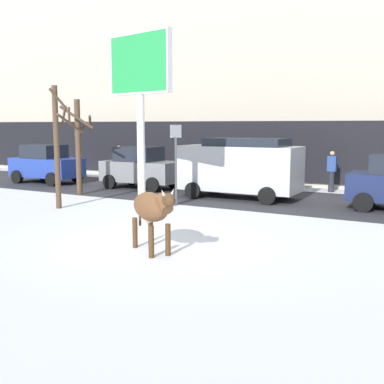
# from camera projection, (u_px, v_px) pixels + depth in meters

# --- Properties ---
(ground_plane) EXTENTS (120.00, 120.00, 0.00)m
(ground_plane) POSITION_uv_depth(u_px,v_px,m) (151.00, 248.00, 11.06)
(ground_plane) COLOR white
(road_strip) EXTENTS (60.00, 5.60, 0.01)m
(road_strip) POSITION_uv_depth(u_px,v_px,m) (275.00, 200.00, 18.27)
(road_strip) COLOR #333338
(road_strip) RESTS_ON ground
(building_facade) EXTENTS (44.00, 6.10, 13.00)m
(building_facade) POSITION_uv_depth(u_px,v_px,m) (329.00, 50.00, 23.73)
(building_facade) COLOR #BCB29E
(building_facade) RESTS_ON ground
(cow_brown) EXTENTS (1.81, 1.39, 1.54)m
(cow_brown) POSITION_uv_depth(u_px,v_px,m) (152.00, 208.00, 10.61)
(cow_brown) COLOR brown
(cow_brown) RESTS_ON ground
(billboard) EXTENTS (2.51, 0.72, 5.56)m
(billboard) POSITION_uv_depth(u_px,v_px,m) (140.00, 75.00, 14.49)
(billboard) COLOR silver
(billboard) RESTS_ON ground
(car_blue_hatchback) EXTENTS (3.52, 1.96, 1.86)m
(car_blue_hatchback) POSITION_uv_depth(u_px,v_px,m) (46.00, 164.00, 23.47)
(car_blue_hatchback) COLOR #233D9E
(car_blue_hatchback) RESTS_ON ground
(car_grey_hatchback) EXTENTS (3.52, 1.96, 1.86)m
(car_grey_hatchback) POSITION_uv_depth(u_px,v_px,m) (141.00, 168.00, 21.44)
(car_grey_hatchback) COLOR slate
(car_grey_hatchback) RESTS_ON ground
(car_silver_van) EXTENTS (4.63, 2.17, 2.32)m
(car_silver_van) POSITION_uv_depth(u_px,v_px,m) (240.00, 166.00, 18.47)
(car_silver_van) COLOR #B7BABF
(car_silver_van) RESTS_ON ground
(pedestrian_near_billboard) EXTENTS (0.36, 0.24, 1.73)m
(pedestrian_near_billboard) POSITION_uv_depth(u_px,v_px,m) (332.00, 171.00, 20.25)
(pedestrian_near_billboard) COLOR #282833
(pedestrian_near_billboard) RESTS_ON ground
(pedestrian_by_cars) EXTENTS (0.36, 0.24, 1.73)m
(pedestrian_by_cars) POSITION_uv_depth(u_px,v_px,m) (119.00, 161.00, 25.71)
(pedestrian_by_cars) COLOR #282833
(pedestrian_by_cars) RESTS_ON ground
(bare_tree_left_lot) EXTENTS (1.42, 1.66, 3.83)m
(bare_tree_left_lot) POSITION_uv_depth(u_px,v_px,m) (79.00, 143.00, 19.34)
(bare_tree_left_lot) COLOR #4C3828
(bare_tree_left_lot) RESTS_ON ground
(bare_tree_right_lot) EXTENTS (0.84, 1.27, 4.11)m
(bare_tree_right_lot) POSITION_uv_depth(u_px,v_px,m) (58.00, 144.00, 16.09)
(bare_tree_right_lot) COLOR #4C3828
(bare_tree_right_lot) RESTS_ON ground
(street_sign) EXTENTS (0.44, 0.08, 2.82)m
(street_sign) POSITION_uv_depth(u_px,v_px,m) (176.00, 158.00, 16.82)
(street_sign) COLOR gray
(street_sign) RESTS_ON ground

